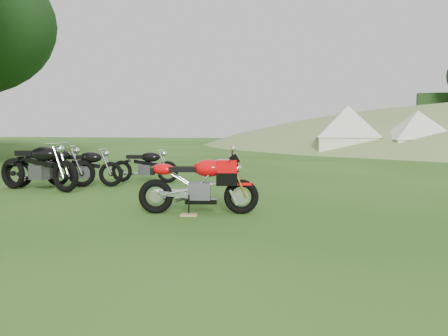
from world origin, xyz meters
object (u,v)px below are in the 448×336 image
(vintage_moto_b, at_px, (84,166))
(tent_left, at_px, (348,130))
(plywood_board, at_px, (189,215))
(sport_motorcycle, at_px, (198,180))
(vintage_moto_d, at_px, (144,165))
(vintage_moto_c, at_px, (50,165))
(tent_mid, at_px, (418,132))
(vintage_moto_a, at_px, (38,165))

(vintage_moto_b, height_order, tent_left, tent_left)
(vintage_moto_b, bearing_deg, plywood_board, -48.80)
(sport_motorcycle, height_order, vintage_moto_d, sport_motorcycle)
(vintage_moto_c, xyz_separation_m, tent_mid, (9.40, 16.09, 0.67))
(tent_left, distance_m, tent_mid, 3.40)
(vintage_moto_b, relative_size, tent_mid, 0.66)
(plywood_board, distance_m, vintage_moto_b, 4.77)
(tent_left, bearing_deg, plywood_board, -101.21)
(vintage_moto_b, xyz_separation_m, tent_left, (5.43, 16.40, 0.81))
(vintage_moto_b, bearing_deg, sport_motorcycle, -46.13)
(sport_motorcycle, relative_size, vintage_moto_d, 1.08)
(vintage_moto_b, height_order, vintage_moto_d, vintage_moto_b)
(vintage_moto_c, distance_m, tent_left, 17.86)
(vintage_moto_b, relative_size, vintage_moto_c, 0.92)
(sport_motorcycle, relative_size, vintage_moto_c, 0.93)
(plywood_board, height_order, vintage_moto_b, vintage_moto_b)
(sport_motorcycle, distance_m, tent_left, 19.28)
(sport_motorcycle, bearing_deg, plywood_board, -126.87)
(vintage_moto_b, distance_m, tent_left, 17.29)
(sport_motorcycle, xyz_separation_m, plywood_board, (-0.09, -0.21, -0.54))
(plywood_board, bearing_deg, vintage_moto_c, 148.66)
(plywood_board, height_order, tent_mid, tent_mid)
(plywood_board, relative_size, vintage_moto_d, 0.15)
(vintage_moto_b, relative_size, tent_left, 0.61)
(plywood_board, relative_size, vintage_moto_b, 0.14)
(sport_motorcycle, bearing_deg, vintage_moto_a, 142.88)
(plywood_board, height_order, tent_left, tent_left)
(vintage_moto_c, height_order, tent_left, tent_left)
(plywood_board, relative_size, vintage_moto_c, 0.13)
(sport_motorcycle, relative_size, vintage_moto_b, 1.01)
(vintage_moto_d, height_order, tent_left, tent_left)
(vintage_moto_a, xyz_separation_m, tent_mid, (9.28, 16.70, 0.62))
(sport_motorcycle, distance_m, vintage_moto_b, 4.68)
(vintage_moto_a, distance_m, vintage_moto_d, 2.63)
(vintage_moto_a, relative_size, vintage_moto_b, 1.18)
(vintage_moto_b, xyz_separation_m, vintage_moto_d, (1.00, 1.16, -0.03))
(plywood_board, bearing_deg, sport_motorcycle, 67.32)
(vintage_moto_b, xyz_separation_m, vintage_moto_c, (-0.64, -0.38, 0.04))
(vintage_moto_a, relative_size, tent_mid, 0.78)
(vintage_moto_d, xyz_separation_m, tent_mid, (7.77, 14.55, 0.74))
(plywood_board, height_order, vintage_moto_d, vintage_moto_d)
(vintage_moto_c, xyz_separation_m, vintage_moto_d, (1.64, 1.54, -0.07))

